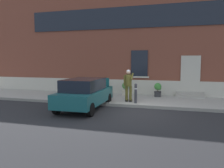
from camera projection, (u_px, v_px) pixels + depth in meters
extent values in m
plane|color=#232326|center=(134.00, 112.00, 10.48)|extent=(80.00, 80.00, 0.00)
cube|color=#99968E|center=(143.00, 100.00, 13.15)|extent=(24.00, 3.60, 0.15)
cube|color=gray|center=(138.00, 106.00, 11.37)|extent=(24.00, 0.12, 0.15)
cube|color=brown|center=(149.00, 40.00, 15.15)|extent=(24.00, 1.40, 7.50)
cube|color=#BCB7A8|center=(147.00, 89.00, 14.80)|extent=(24.00, 0.08, 1.10)
cube|color=brown|center=(190.00, 75.00, 13.94)|extent=(1.00, 0.08, 2.10)
cube|color=#BCB7A8|center=(190.00, 74.00, 13.92)|extent=(1.16, 0.06, 2.24)
cube|color=black|center=(139.00, 63.00, 14.77)|extent=(1.10, 0.06, 1.70)
cube|color=#BCB7A8|center=(139.00, 77.00, 14.83)|extent=(1.30, 0.12, 0.10)
cube|color=black|center=(148.00, 16.00, 14.31)|extent=(16.80, 0.06, 1.40)
cube|color=#9E998E|center=(190.00, 96.00, 13.65)|extent=(1.67, 0.32, 0.16)
cube|color=#9E998E|center=(190.00, 94.00, 13.94)|extent=(1.67, 0.32, 0.32)
cube|color=#165156|center=(85.00, 96.00, 11.08)|extent=(1.85, 4.04, 0.64)
cube|color=black|center=(84.00, 85.00, 10.87)|extent=(1.60, 2.44, 0.56)
cube|color=black|center=(98.00, 95.00, 13.04)|extent=(1.66, 0.14, 0.20)
cube|color=yellow|center=(98.00, 92.00, 13.02)|extent=(0.52, 0.03, 0.12)
cube|color=#B21414|center=(86.00, 87.00, 13.18)|extent=(0.16, 0.04, 0.18)
cube|color=#B21414|center=(111.00, 88.00, 12.79)|extent=(0.16, 0.04, 0.18)
cube|color=#165156|center=(96.00, 83.00, 12.71)|extent=(1.49, 0.10, 0.60)
cylinder|color=black|center=(57.00, 108.00, 9.97)|extent=(0.21, 0.60, 0.60)
cylinder|color=black|center=(90.00, 110.00, 9.56)|extent=(0.21, 0.60, 0.60)
cylinder|color=black|center=(81.00, 98.00, 12.66)|extent=(0.21, 0.60, 0.60)
cylinder|color=black|center=(108.00, 99.00, 12.25)|extent=(0.21, 0.60, 0.60)
cylinder|color=#333338|center=(136.00, 94.00, 11.75)|extent=(0.14, 0.14, 0.95)
sphere|color=#333338|center=(136.00, 85.00, 11.70)|extent=(0.15, 0.15, 0.15)
cylinder|color=silver|center=(136.00, 89.00, 11.72)|extent=(0.15, 0.15, 0.06)
cylinder|color=#514C1E|center=(127.00, 93.00, 12.24)|extent=(0.15, 0.15, 0.82)
cube|color=black|center=(127.00, 100.00, 12.34)|extent=(0.12, 0.28, 0.10)
cylinder|color=#514C1E|center=(130.00, 94.00, 12.18)|extent=(0.15, 0.15, 0.82)
cube|color=black|center=(131.00, 101.00, 12.28)|extent=(0.12, 0.28, 0.10)
cylinder|color=#514C1E|center=(129.00, 80.00, 12.12)|extent=(0.34, 0.39, 0.64)
sphere|color=tan|center=(128.00, 72.00, 12.04)|extent=(0.22, 0.22, 0.22)
sphere|color=silver|center=(128.00, 71.00, 12.04)|extent=(0.21, 0.21, 0.21)
cylinder|color=#514C1E|center=(124.00, 80.00, 12.16)|extent=(0.09, 0.13, 0.57)
cylinder|color=#514C1E|center=(132.00, 77.00, 12.02)|extent=(0.09, 0.44, 0.39)
cube|color=black|center=(131.00, 72.00, 11.98)|extent=(0.07, 0.02, 0.15)
cylinder|color=#B25B38|center=(69.00, 90.00, 15.65)|extent=(0.40, 0.40, 0.34)
cylinder|color=#B25B38|center=(69.00, 88.00, 15.64)|extent=(0.44, 0.44, 0.05)
cylinder|color=#47331E|center=(69.00, 86.00, 15.62)|extent=(0.04, 0.04, 0.24)
sphere|color=#1E5628|center=(68.00, 84.00, 15.60)|extent=(0.44, 0.44, 0.44)
sphere|color=#1E5628|center=(69.00, 85.00, 15.54)|extent=(0.24, 0.24, 0.24)
cylinder|color=#606B38|center=(97.00, 91.00, 15.25)|extent=(0.40, 0.40, 0.34)
cylinder|color=#606B38|center=(97.00, 89.00, 15.24)|extent=(0.44, 0.44, 0.05)
cylinder|color=#47331E|center=(97.00, 87.00, 15.22)|extent=(0.04, 0.04, 0.24)
sphere|color=#1E5628|center=(97.00, 84.00, 15.20)|extent=(0.44, 0.44, 0.44)
sphere|color=#1E5628|center=(98.00, 86.00, 15.14)|extent=(0.24, 0.24, 0.24)
cylinder|color=beige|center=(125.00, 93.00, 14.44)|extent=(0.40, 0.40, 0.34)
cylinder|color=beige|center=(125.00, 91.00, 14.42)|extent=(0.44, 0.44, 0.05)
cylinder|color=#47331E|center=(125.00, 88.00, 14.41)|extent=(0.04, 0.04, 0.24)
sphere|color=#4C843D|center=(125.00, 86.00, 14.39)|extent=(0.44, 0.44, 0.44)
sphere|color=#4C843D|center=(127.00, 87.00, 14.32)|extent=(0.24, 0.24, 0.24)
cylinder|color=#2D2D30|center=(158.00, 94.00, 13.92)|extent=(0.40, 0.40, 0.34)
cylinder|color=#2D2D30|center=(158.00, 92.00, 13.91)|extent=(0.44, 0.44, 0.05)
cylinder|color=#47331E|center=(158.00, 89.00, 13.89)|extent=(0.04, 0.04, 0.24)
sphere|color=#387F33|center=(158.00, 86.00, 13.87)|extent=(0.44, 0.44, 0.44)
sphere|color=#387F33|center=(159.00, 88.00, 13.81)|extent=(0.24, 0.24, 0.24)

